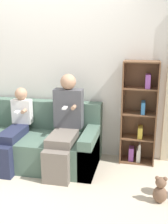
{
  "coord_description": "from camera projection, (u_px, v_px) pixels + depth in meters",
  "views": [
    {
      "loc": [
        1.32,
        -2.96,
        1.81
      ],
      "look_at": [
        0.56,
        0.58,
        0.77
      ],
      "focal_mm": 45.0,
      "sensor_mm": 36.0,
      "label": 1
    }
  ],
  "objects": [
    {
      "name": "couch",
      "position": [
        34.0,
        143.0,
        4.0
      ],
      "size": [
        1.85,
        0.87,
        0.83
      ],
      "color": "#4C6656",
      "rests_on": "ground_plane"
    },
    {
      "name": "child_seated",
      "position": [
        14.0,
        129.0,
        3.83
      ],
      "size": [
        0.28,
        0.81,
        1.05
      ],
      "color": "#232842",
      "rests_on": "ground_plane"
    },
    {
      "name": "back_wall",
      "position": [
        53.0,
        69.0,
        4.13
      ],
      "size": [
        10.0,
        0.06,
        2.55
      ],
      "color": "silver",
      "rests_on": "ground_plane"
    },
    {
      "name": "bookshelf",
      "position": [
        139.0,
        116.0,
        3.9
      ],
      "size": [
        0.48,
        0.27,
        1.44
      ],
      "color": "brown",
      "rests_on": "ground_plane"
    },
    {
      "name": "teddy_bear",
      "position": [
        160.0,
        190.0,
        3.05
      ],
      "size": [
        0.16,
        0.13,
        0.32
      ],
      "color": "brown",
      "rests_on": "ground_plane"
    },
    {
      "name": "ground_plane",
      "position": [
        31.0,
        180.0,
        3.54
      ],
      "size": [
        14.0,
        14.0,
        0.0
      ],
      "primitive_type": "plane",
      "color": "beige"
    },
    {
      "name": "adult_seated",
      "position": [
        65.0,
        123.0,
        3.7
      ],
      "size": [
        0.39,
        0.8,
        1.27
      ],
      "color": "#70665B",
      "rests_on": "ground_plane"
    }
  ]
}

